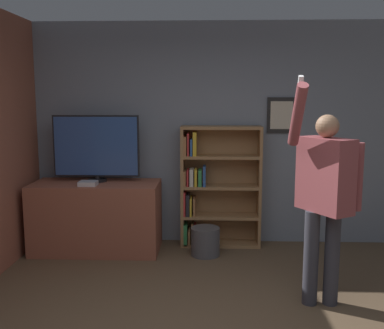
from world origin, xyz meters
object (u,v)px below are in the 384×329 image
object	(u,v)px
bookshelf	(214,187)
game_console	(88,183)
television	(96,148)
person	(325,191)
waste_bin	(205,241)

from	to	relation	value
bookshelf	game_console	bearing A→B (deg)	-163.11
television	person	distance (m)	2.70
person	bookshelf	bearing A→B (deg)	179.03
television	bookshelf	world-z (taller)	television
game_console	waste_bin	xyz separation A→B (m)	(1.32, 0.05, -0.68)
waste_bin	television	bearing A→B (deg)	170.90
television	waste_bin	bearing A→B (deg)	-9.10
game_console	television	bearing A→B (deg)	80.87
television	waste_bin	distance (m)	1.67
waste_bin	game_console	bearing A→B (deg)	-177.83
game_console	bookshelf	world-z (taller)	bookshelf
television	waste_bin	size ratio (longest dim) A/B	3.06
television	game_console	xyz separation A→B (m)	(-0.04, -0.26, -0.38)
television	bookshelf	bearing A→B (deg)	7.25
person	waste_bin	world-z (taller)	person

